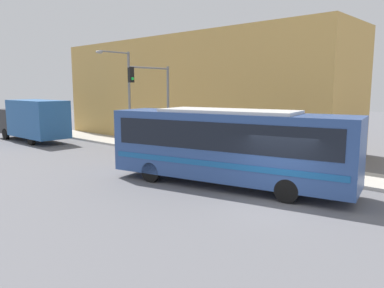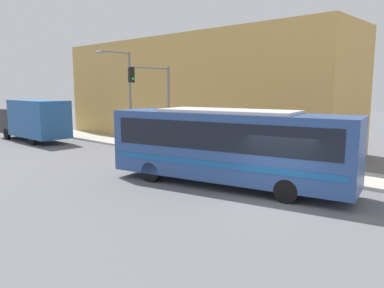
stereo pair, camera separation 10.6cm
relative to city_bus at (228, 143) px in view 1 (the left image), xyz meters
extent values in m
plane|color=slate|center=(-1.06, -2.97, -1.92)|extent=(120.00, 120.00, 0.00)
cube|color=#B7B2A8|center=(4.85, 17.03, -1.84)|extent=(2.83, 70.00, 0.16)
cube|color=tan|center=(9.27, 10.64, 2.11)|extent=(6.00, 25.21, 8.04)
cube|color=#2D4C8C|center=(0.00, 0.00, -0.11)|extent=(4.60, 10.97, 2.83)
cube|color=black|center=(0.00, 0.00, 0.40)|extent=(4.46, 10.14, 1.16)
cube|color=#19599E|center=(0.00, 0.00, -0.73)|extent=(4.55, 10.56, 0.24)
cube|color=silver|center=(0.00, 0.00, 1.35)|extent=(3.41, 6.22, 0.16)
cylinder|color=black|center=(0.36, 3.46, -1.46)|extent=(0.47, 0.96, 0.92)
cylinder|color=black|center=(-1.74, 3.02, -1.46)|extent=(0.47, 0.96, 0.92)
cylinder|color=black|center=(1.66, -2.66, -1.46)|extent=(0.47, 0.96, 0.92)
cylinder|color=black|center=(-0.44, -3.10, -1.46)|extent=(0.47, 0.96, 0.92)
cube|color=#265999|center=(0.68, 19.09, -0.04)|extent=(2.50, 5.80, 2.85)
cube|color=#262628|center=(0.68, 23.11, -0.45)|extent=(2.37, 2.25, 2.03)
cylinder|color=black|center=(-0.41, 22.71, -1.47)|extent=(0.25, 0.90, 0.90)
cylinder|color=black|center=(-0.41, 18.00, -1.47)|extent=(0.25, 0.90, 0.90)
cylinder|color=red|center=(4.04, -0.36, -1.48)|extent=(0.24, 0.24, 0.55)
sphere|color=red|center=(4.04, -0.36, -1.14)|extent=(0.22, 0.22, 0.22)
cylinder|color=red|center=(4.04, -0.49, -1.46)|extent=(0.11, 0.14, 0.11)
cylinder|color=slate|center=(4.19, 8.00, 0.97)|extent=(0.16, 0.16, 5.46)
cylinder|color=slate|center=(2.59, 8.00, 3.55)|extent=(3.20, 0.11, 0.11)
cube|color=black|center=(1.19, 8.00, 3.10)|extent=(0.30, 0.24, 0.90)
sphere|color=#19D83F|center=(1.19, 7.86, 2.88)|extent=(0.18, 0.18, 0.18)
cylinder|color=slate|center=(4.04, 5.37, -1.21)|extent=(0.06, 0.06, 1.10)
cylinder|color=#4C4C51|center=(4.04, 5.37, -0.55)|extent=(0.14, 0.14, 0.22)
cylinder|color=slate|center=(4.29, 12.12, 1.56)|extent=(0.18, 0.18, 6.64)
cylinder|color=slate|center=(3.08, 12.12, 4.78)|extent=(2.42, 0.11, 0.11)
ellipsoid|color=gray|center=(1.87, 12.12, 4.70)|extent=(0.56, 0.28, 0.20)
cylinder|color=slate|center=(4.97, 9.19, -1.35)|extent=(0.28, 0.28, 0.83)
cylinder|color=#338C4C|center=(4.97, 9.19, -0.59)|extent=(0.34, 0.34, 0.69)
sphere|color=tan|center=(4.97, 9.19, -0.13)|extent=(0.22, 0.22, 0.22)
camera|label=1|loc=(-12.84, -9.58, 2.35)|focal=35.00mm
camera|label=2|loc=(-12.77, -9.66, 2.35)|focal=35.00mm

